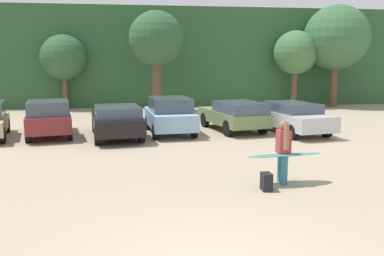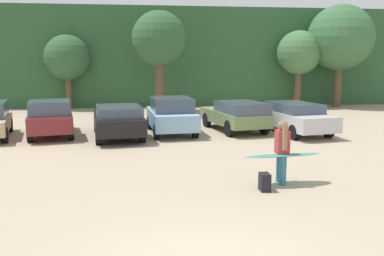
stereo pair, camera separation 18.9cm
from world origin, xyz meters
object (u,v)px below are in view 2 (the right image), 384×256
backpack_dropped (265,182)px  parked_car_olive_green (236,115)px  parked_car_silver (293,116)px  surfboard_teal (283,155)px  parked_car_maroon (50,117)px  parked_car_sky_blue (171,115)px  person_adult (282,148)px  parked_car_black (118,120)px

backpack_dropped → parked_car_olive_green: bearing=81.7°
parked_car_silver → surfboard_teal: size_ratio=2.33×
surfboard_teal → parked_car_maroon: bearing=-52.5°
parked_car_silver → backpack_dropped: bearing=144.9°
parked_car_sky_blue → person_adult: bearing=-168.4°
parked_car_maroon → parked_car_olive_green: (8.33, 0.31, -0.05)m
parked_car_black → backpack_dropped: (4.11, -7.85, -0.55)m
parked_car_sky_blue → person_adult: (2.38, -8.02, 0.10)m
parked_car_sky_blue → parked_car_olive_green: (3.05, 0.23, -0.07)m
parked_car_black → parked_car_sky_blue: bearing=-80.4°
parked_car_sky_blue → surfboard_teal: 8.44m
parked_car_maroon → parked_car_silver: 10.81m
parked_car_sky_blue → parked_car_olive_green: parked_car_sky_blue is taller
parked_car_olive_green → surfboard_teal: 8.36m
parked_car_maroon → parked_car_black: bearing=-114.1°
parked_car_silver → backpack_dropped: parked_car_silver is taller
parked_car_maroon → parked_car_olive_green: size_ratio=0.97×
parked_car_sky_blue → person_adult: size_ratio=2.45×
parked_car_maroon → parked_car_sky_blue: size_ratio=1.05×
parked_car_silver → surfboard_teal: parked_car_silver is taller
surfboard_teal → backpack_dropped: surfboard_teal is taller
parked_car_sky_blue → parked_car_silver: size_ratio=0.83×
parked_car_maroon → backpack_dropped: 11.06m
parked_car_sky_blue → parked_car_black: bearing=102.3°
person_adult → backpack_dropped: bearing=45.9°
parked_car_maroon → backpack_dropped: size_ratio=9.74×
parked_car_maroon → backpack_dropped: bearing=-151.9°
parked_car_silver → person_adult: bearing=147.2°
parked_car_black → person_adult: person_adult is taller
parked_car_maroon → person_adult: (7.66, -7.94, 0.12)m
parked_car_black → person_adult: 8.69m
parked_car_olive_green → surfboard_teal: parked_car_olive_green is taller
parked_car_black → backpack_dropped: parked_car_black is taller
parked_car_black → parked_car_olive_green: (5.40, 0.97, 0.02)m
parked_car_black → person_adult: size_ratio=2.87×
parked_car_black → backpack_dropped: bearing=-160.1°
parked_car_maroon → backpack_dropped: (7.04, -8.50, -0.61)m
parked_car_silver → backpack_dropped: 8.95m
person_adult → parked_car_black: bearing=-53.3°
backpack_dropped → parked_car_silver: bearing=65.1°
parked_car_silver → parked_car_maroon: bearing=77.7°
parked_car_maroon → parked_car_silver: (10.80, -0.40, -0.08)m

